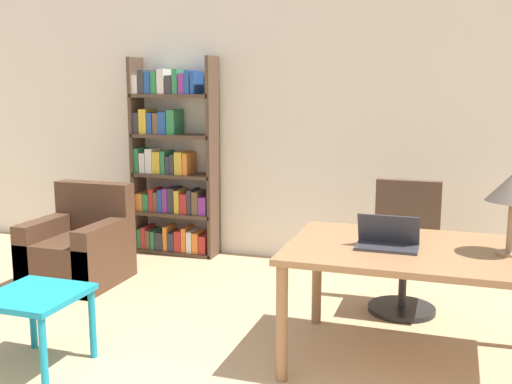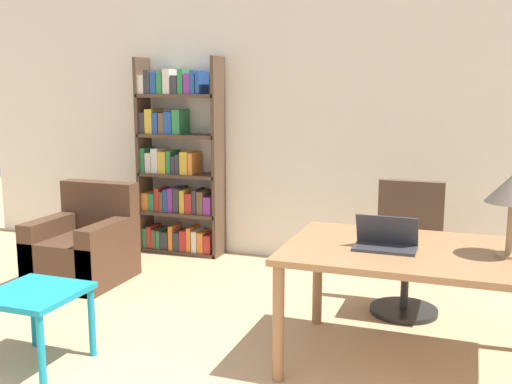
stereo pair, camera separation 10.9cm
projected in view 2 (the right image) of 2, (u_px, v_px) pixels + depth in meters
The scene contains 7 objects.
wall_back at pixel (330, 125), 5.73m from camera, with size 8.00×0.06×2.70m.
desk at pixel (412, 263), 3.61m from camera, with size 1.51×1.04×0.75m.
laptop at pixel (386, 242), 3.58m from camera, with size 0.37×0.21×0.20m.
office_chair at pixel (407, 254), 4.59m from camera, with size 0.53×0.53×0.99m.
side_table_blue at pixel (35, 303), 3.65m from camera, with size 0.53×0.55×0.49m.
armchair at pixel (84, 249), 5.34m from camera, with size 0.74×0.77×0.86m.
bookshelf at pixel (177, 167), 6.15m from camera, with size 0.89×0.28×2.01m.
Camera 2 is at (1.30, -1.12, 1.71)m, focal length 42.00 mm.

